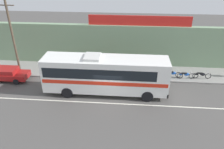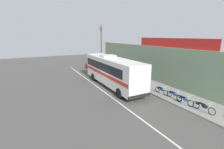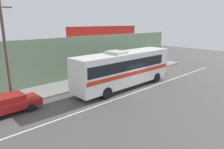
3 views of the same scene
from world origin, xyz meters
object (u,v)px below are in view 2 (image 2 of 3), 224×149
(motorcycle_orange, at_px, (161,90))
(parked_car, at_px, (93,66))
(intercity_bus, at_px, (112,70))
(utility_pole, at_px, (101,47))
(motorcycle_red, at_px, (203,107))
(motorcycle_black, at_px, (185,100))
(motorcycle_blue, at_px, (174,95))

(motorcycle_orange, bearing_deg, parked_car, -173.67)
(intercity_bus, xyz_separation_m, utility_pole, (-9.71, 2.92, 2.16))
(parked_car, bearing_deg, motorcycle_red, 5.09)
(motorcycle_orange, height_order, motorcycle_red, same)
(motorcycle_orange, bearing_deg, motorcycle_red, 0.87)
(intercity_bus, distance_m, utility_pole, 10.37)
(parked_car, bearing_deg, intercity_bus, -8.33)
(motorcycle_black, distance_m, motorcycle_orange, 2.94)
(parked_car, height_order, motorcycle_black, parked_car)
(utility_pole, bearing_deg, motorcycle_black, 0.81)
(motorcycle_orange, bearing_deg, motorcycle_black, -1.65)
(parked_car, xyz_separation_m, utility_pole, (0.68, 1.40, 3.49))
(parked_car, distance_m, motorcycle_black, 18.66)
(parked_car, height_order, utility_pole, utility_pole)
(intercity_bus, xyz_separation_m, motorcycle_black, (8.19, 3.17, -1.50))
(utility_pole, height_order, motorcycle_red, utility_pole)
(intercity_bus, relative_size, motorcycle_red, 5.86)
(intercity_bus, height_order, motorcycle_orange, intercity_bus)
(utility_pole, bearing_deg, motorcycle_red, 1.19)
(motorcycle_blue, xyz_separation_m, motorcycle_red, (3.02, -0.02, 0.00))
(parked_car, height_order, motorcycle_red, parked_car)
(intercity_bus, bearing_deg, motorcycle_red, 18.64)
(motorcycle_orange, xyz_separation_m, motorcycle_red, (4.61, 0.07, 0.00))
(motorcycle_blue, height_order, motorcycle_orange, same)
(utility_pole, height_order, motorcycle_orange, utility_pole)
(intercity_bus, bearing_deg, utility_pole, 163.26)
(intercity_bus, distance_m, motorcycle_orange, 6.36)
(utility_pole, bearing_deg, intercity_bus, -16.74)
(intercity_bus, distance_m, motorcycle_blue, 7.77)
(intercity_bus, relative_size, motorcycle_black, 6.24)
(parked_car, xyz_separation_m, motorcycle_orange, (15.64, 1.73, -0.17))
(motorcycle_red, bearing_deg, motorcycle_orange, -179.13)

